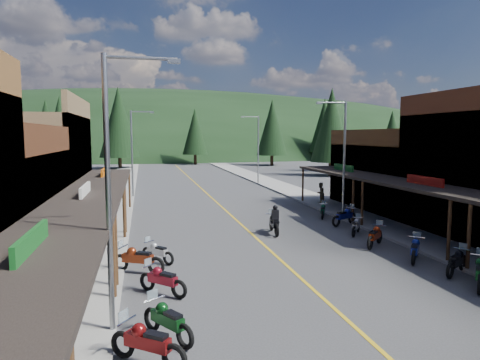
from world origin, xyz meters
TOP-DOWN VIEW (x-y plane):
  - ground at (0.00, 0.00)m, footprint 220.00×220.00m
  - centerline at (0.00, 20.00)m, footprint 0.15×90.00m
  - sidewalk_west at (-8.70, 20.00)m, footprint 3.40×94.00m
  - sidewalk_east at (8.70, 20.00)m, footprint 3.40×94.00m
  - shop_west_3 at (-13.78, 11.30)m, footprint 10.90×10.20m
  - shop_east_3 at (13.75, 11.30)m, footprint 10.90×10.20m
  - streetlight_0 at (-6.95, -6.00)m, footprint 2.16×0.18m
  - streetlight_1 at (-6.95, 22.00)m, footprint 2.16×0.18m
  - streetlight_2 at (6.95, 8.00)m, footprint 2.16×0.18m
  - streetlight_3 at (6.95, 30.00)m, footprint 2.16×0.18m
  - ridge_hill at (0.00, 135.00)m, footprint 310.00×140.00m
  - pine_1 at (-24.00, 70.00)m, footprint 5.88×5.88m
  - pine_2 at (-10.00, 58.00)m, footprint 6.72×6.72m
  - pine_3 at (4.00, 66.00)m, footprint 5.04×5.04m
  - pine_4 at (18.00, 60.00)m, footprint 5.88×5.88m
  - pine_5 at (34.00, 72.00)m, footprint 6.72×6.72m
  - pine_6 at (46.00, 64.00)m, footprint 5.04×5.04m
  - pine_7 at (-32.00, 76.00)m, footprint 5.88×5.88m
  - pine_8 at (-22.00, 40.00)m, footprint 4.48×4.48m
  - pine_9 at (24.00, 45.00)m, footprint 4.93×4.93m
  - pine_10 at (-18.00, 50.00)m, footprint 5.38×5.38m
  - pine_11 at (20.00, 38.00)m, footprint 5.82×5.82m
  - bike_west_4 at (-6.12, -7.97)m, footprint 2.21×1.94m
  - bike_west_5 at (-5.55, -6.73)m, footprint 1.79×2.21m
  - bike_west_6 at (-5.53, -3.23)m, footprint 2.01×2.00m
  - bike_west_7 at (-6.43, -0.52)m, footprint 2.43×1.76m
  - bike_west_8 at (-5.58, 0.79)m, footprint 1.76×1.86m
  - bike_east_6 at (6.46, -3.65)m, footprint 2.14×1.70m
  - bike_east_7 at (5.95, -1.59)m, footprint 1.90×2.09m
  - bike_east_8 at (5.53, 1.17)m, footprint 2.10×2.02m
  - bike_east_9 at (5.86, 3.82)m, footprint 1.71×1.93m
  - bike_east_10 at (6.39, 6.36)m, footprint 2.37×1.66m
  - bike_east_11 at (6.09, 9.02)m, footprint 1.45×2.02m
  - rider_on_bike at (1.28, 5.08)m, footprint 1.03×2.40m
  - pedestrian_east_b at (8.15, 14.25)m, footprint 0.96×0.86m

SIDE VIEW (x-z plane):
  - ground at x=0.00m, z-range 0.00..0.00m
  - ridge_hill at x=0.00m, z-range -30.00..30.00m
  - centerline at x=0.00m, z-range 0.00..0.01m
  - sidewalk_west at x=-8.70m, z-range 0.00..0.15m
  - sidewalk_east at x=8.70m, z-range 0.00..0.15m
  - bike_west_8 at x=-5.58m, z-range 0.00..1.10m
  - bike_east_11 at x=6.09m, z-range 0.00..1.11m
  - bike_east_9 at x=5.86m, z-range 0.00..1.11m
  - bike_east_6 at x=6.46m, z-range 0.00..1.19m
  - bike_east_7 at x=5.95m, z-range 0.00..1.21m
  - bike_west_6 at x=-5.53m, z-range 0.00..1.22m
  - bike_west_5 at x=-5.55m, z-range 0.00..1.24m
  - bike_east_8 at x=5.53m, z-range 0.00..1.25m
  - bike_west_4 at x=-6.12m, z-range 0.00..1.27m
  - bike_east_10 at x=6.39m, z-range 0.00..1.30m
  - bike_west_7 at x=-6.43m, z-range 0.00..1.33m
  - rider_on_bike at x=1.28m, z-range -0.18..1.60m
  - pedestrian_east_b at x=8.15m, z-range 0.15..1.87m
  - shop_east_3 at x=13.75m, z-range -0.57..5.63m
  - shop_west_3 at x=-13.78m, z-range -0.58..7.62m
  - streetlight_0 at x=-6.95m, z-range 0.46..8.46m
  - streetlight_1 at x=-6.95m, z-range 0.46..8.46m
  - streetlight_2 at x=6.95m, z-range 0.46..8.46m
  - streetlight_3 at x=6.95m, z-range 0.46..8.46m
  - pine_8 at x=-22.00m, z-range 0.98..10.98m
  - pine_9 at x=24.00m, z-range 0.98..11.78m
  - pine_3 at x=4.00m, z-range 0.98..11.98m
  - pine_6 at x=46.00m, z-range 0.98..11.98m
  - pine_10 at x=-18.00m, z-range 0.98..12.58m
  - pine_11 at x=20.00m, z-range 0.99..13.39m
  - pine_1 at x=-24.00m, z-range 0.99..13.49m
  - pine_4 at x=18.00m, z-range 0.99..13.49m
  - pine_7 at x=-32.00m, z-range 0.99..13.49m
  - pine_2 at x=-10.00m, z-range 0.99..14.99m
  - pine_5 at x=34.00m, z-range 0.99..14.99m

